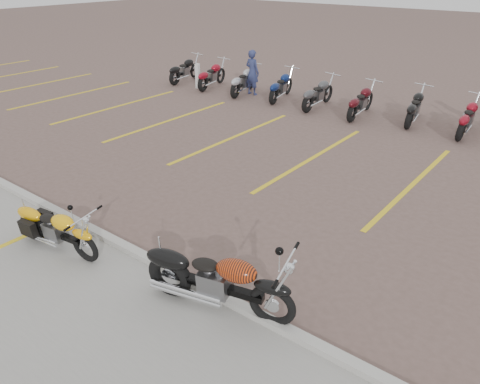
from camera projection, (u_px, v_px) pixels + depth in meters
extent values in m
plane|color=brown|center=(215.00, 215.00, 9.68)|extent=(100.00, 100.00, 0.00)
cube|color=#9E9B93|center=(4.00, 339.00, 6.49)|extent=(60.00, 5.00, 0.01)
cube|color=#ADAAA3|center=(141.00, 255.00, 8.24)|extent=(60.00, 0.18, 0.12)
torus|color=black|center=(87.00, 248.00, 8.05)|extent=(0.59, 0.17, 0.58)
torus|color=black|center=(35.00, 226.00, 8.70)|extent=(0.63, 0.22, 0.61)
cube|color=black|center=(59.00, 234.00, 8.35)|extent=(1.16, 0.24, 0.09)
cube|color=slate|center=(57.00, 231.00, 8.35)|extent=(0.40, 0.31, 0.30)
ellipsoid|color=#FFB60D|center=(66.00, 222.00, 8.10)|extent=(0.55, 0.34, 0.27)
ellipsoid|color=black|center=(50.00, 218.00, 8.30)|extent=(0.37, 0.27, 0.11)
torus|color=black|center=(273.00, 306.00, 6.60)|extent=(0.71, 0.28, 0.70)
torus|color=black|center=(171.00, 276.00, 7.22)|extent=(0.77, 0.36, 0.75)
cube|color=black|center=(220.00, 287.00, 6.88)|extent=(1.40, 0.46, 0.11)
cube|color=slate|center=(216.00, 282.00, 6.87)|extent=(0.52, 0.42, 0.37)
ellipsoid|color=black|center=(238.00, 270.00, 6.60)|extent=(0.69, 0.49, 0.33)
ellipsoid|color=black|center=(207.00, 264.00, 6.80)|extent=(0.48, 0.37, 0.13)
imported|color=navy|center=(252.00, 72.00, 18.14)|extent=(0.66, 0.46, 1.72)
cube|color=silver|center=(198.00, 76.00, 19.20)|extent=(0.17, 0.17, 1.00)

